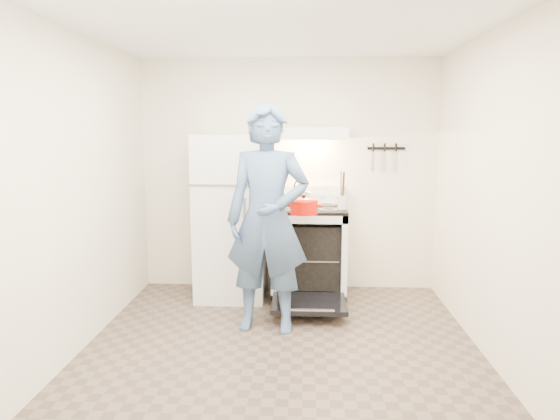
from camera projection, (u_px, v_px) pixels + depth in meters
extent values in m
plane|color=brown|center=(280.00, 358.00, 3.88)|extent=(3.60, 3.60, 0.00)
cube|color=beige|center=(288.00, 176.00, 5.45)|extent=(3.20, 0.02, 2.50)
cube|color=white|center=(231.00, 217.00, 5.20)|extent=(0.70, 0.70, 1.70)
cube|color=white|center=(309.00, 254.00, 5.24)|extent=(0.76, 0.65, 0.92)
cube|color=black|center=(309.00, 209.00, 5.17)|extent=(0.76, 0.65, 0.03)
cube|color=white|center=(309.00, 194.00, 5.43)|extent=(0.76, 0.07, 0.20)
cube|color=black|center=(309.00, 304.00, 4.71)|extent=(0.70, 0.54, 0.04)
cube|color=slate|center=(309.00, 255.00, 5.25)|extent=(0.60, 0.52, 0.01)
cube|color=white|center=(310.00, 133.00, 5.12)|extent=(0.76, 0.50, 0.12)
cube|color=black|center=(386.00, 148.00, 5.33)|extent=(0.40, 0.02, 0.03)
cylinder|color=#957757|center=(311.00, 254.00, 5.25)|extent=(0.35, 0.35, 0.02)
cylinder|color=silver|center=(342.00, 202.00, 4.88)|extent=(0.10, 0.10, 0.13)
imported|color=#38557B|center=(268.00, 220.00, 4.30)|extent=(0.75, 0.53, 1.96)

